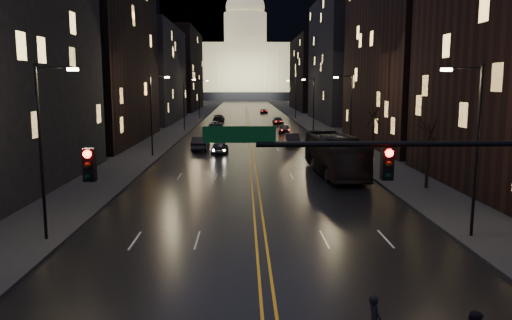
{
  "coord_description": "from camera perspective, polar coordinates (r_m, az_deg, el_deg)",
  "views": [
    {
      "loc": [
        -0.86,
        -14.87,
        8.0
      ],
      "look_at": [
        -0.21,
        11.73,
        3.93
      ],
      "focal_mm": 35.0,
      "sensor_mm": 36.0,
      "label": 1
    }
  ],
  "objects": [
    {
      "name": "road",
      "position": [
        145.1,
        -1.05,
        5.54
      ],
      "size": [
        20.0,
        320.0,
        0.02
      ],
      "primitive_type": "cube",
      "color": "black",
      "rests_on": "ground"
    },
    {
      "name": "sidewalk_left",
      "position": [
        145.68,
        -6.59,
        5.53
      ],
      "size": [
        8.0,
        320.0,
        0.16
      ],
      "primitive_type": "cube",
      "color": "black",
      "rests_on": "ground"
    },
    {
      "name": "sidewalk_right",
      "position": [
        145.85,
        4.49,
        5.56
      ],
      "size": [
        8.0,
        320.0,
        0.16
      ],
      "primitive_type": "cube",
      "color": "black",
      "rests_on": "ground"
    },
    {
      "name": "center_line",
      "position": [
        145.1,
        -1.05,
        5.55
      ],
      "size": [
        0.62,
        320.0,
        0.01
      ],
      "primitive_type": "cube",
      "color": "orange",
      "rests_on": "road"
    },
    {
      "name": "building_left_mid",
      "position": [
        72.01,
        -18.1,
        13.06
      ],
      "size": [
        12.0,
        30.0,
        28.0
      ],
      "primitive_type": "cube",
      "color": "black",
      "rests_on": "ground"
    },
    {
      "name": "building_left_far",
      "position": [
        108.77,
        -12.23,
        9.56
      ],
      "size": [
        12.0,
        34.0,
        20.0
      ],
      "primitive_type": "cube",
      "color": "black",
      "rests_on": "ground"
    },
    {
      "name": "building_left_dist",
      "position": [
        156.23,
        -8.93,
        10.06
      ],
      "size": [
        12.0,
        40.0,
        24.0
      ],
      "primitive_type": "cube",
      "color": "black",
      "rests_on": "ground"
    },
    {
      "name": "building_right_mid",
      "position": [
        109.2,
        10.36,
        11.19
      ],
      "size": [
        12.0,
        34.0,
        26.0
      ],
      "primitive_type": "cube",
      "color": "black",
      "rests_on": "ground"
    },
    {
      "name": "building_right_dist",
      "position": [
        156.44,
        6.75,
        9.74
      ],
      "size": [
        12.0,
        40.0,
        22.0
      ],
      "primitive_type": "cube",
      "color": "black",
      "rests_on": "ground"
    },
    {
      "name": "mountain_ridge",
      "position": [
        401.05,
        4.68,
        16.84
      ],
      "size": [
        520.0,
        60.0,
        130.0
      ],
      "primitive_type": "cube",
      "color": "black",
      "rests_on": "ground"
    },
    {
      "name": "capitol",
      "position": [
        265.03,
        -1.22,
        10.68
      ],
      "size": [
        90.0,
        50.0,
        58.5
      ],
      "color": "black",
      "rests_on": "ground"
    },
    {
      "name": "traffic_signal",
      "position": [
        16.59,
        22.72,
        -2.05
      ],
      "size": [
        17.29,
        0.45,
        7.0
      ],
      "color": "black",
      "rests_on": "ground"
    },
    {
      "name": "streetlamp_right_near",
      "position": [
        27.63,
        23.62,
        1.91
      ],
      "size": [
        2.13,
        0.25,
        9.0
      ],
      "color": "black",
      "rests_on": "ground"
    },
    {
      "name": "streetlamp_left_near",
      "position": [
        26.95,
        -23.06,
        1.79
      ],
      "size": [
        2.13,
        0.25,
        9.0
      ],
      "color": "black",
      "rests_on": "ground"
    },
    {
      "name": "streetlamp_right_mid",
      "position": [
        56.18,
        10.66,
        5.57
      ],
      "size": [
        2.13,
        0.25,
        9.0
      ],
      "color": "black",
      "rests_on": "ground"
    },
    {
      "name": "streetlamp_left_mid",
      "position": [
        55.85,
        -11.71,
        5.53
      ],
      "size": [
        2.13,
        0.25,
        9.0
      ],
      "color": "black",
      "rests_on": "ground"
    },
    {
      "name": "streetlamp_right_far",
      "position": [
        85.72,
        6.49,
        6.7
      ],
      "size": [
        2.13,
        0.25,
        9.0
      ],
      "color": "black",
      "rests_on": "ground"
    },
    {
      "name": "streetlamp_left_far",
      "position": [
        85.51,
        -8.12,
        6.66
      ],
      "size": [
        2.13,
        0.25,
        9.0
      ],
      "color": "black",
      "rests_on": "ground"
    },
    {
      "name": "streetlamp_right_dist",
      "position": [
        115.5,
        4.45,
        7.23
      ],
      "size": [
        2.13,
        0.25,
        9.0
      ],
      "color": "black",
      "rests_on": "ground"
    },
    {
      "name": "streetlamp_left_dist",
      "position": [
        115.34,
        -6.38,
        7.2
      ],
      "size": [
        2.13,
        0.25,
        9.0
      ],
      "color": "black",
      "rests_on": "ground"
    },
    {
      "name": "tree_right_mid",
      "position": [
        39.54,
        19.17,
        3.18
      ],
      "size": [
        2.4,
        2.4,
        6.65
      ],
      "color": "black",
      "rests_on": "ground"
    },
    {
      "name": "tree_right_far",
      "position": [
        54.77,
        13.32,
        4.83
      ],
      "size": [
        2.4,
        2.4,
        6.65
      ],
      "color": "black",
      "rests_on": "ground"
    },
    {
      "name": "bus",
      "position": [
        44.69,
        8.97,
        0.6
      ],
      "size": [
        3.7,
        12.99,
        3.58
      ],
      "primitive_type": "imported",
      "rotation": [
        0.0,
        0.0,
        0.05
      ],
      "color": "black",
      "rests_on": "ground"
    },
    {
      "name": "oncoming_car_a",
      "position": [
        57.63,
        -4.17,
        1.43
      ],
      "size": [
        2.04,
        4.43,
        1.47
      ],
      "primitive_type": "imported",
      "rotation": [
        0.0,
        0.0,
        3.07
      ],
      "color": "black",
      "rests_on": "ground"
    },
    {
      "name": "oncoming_car_b",
      "position": [
        60.74,
        -6.35,
        1.89
      ],
      "size": [
        1.91,
        5.21,
        1.71
      ],
      "primitive_type": "imported",
      "rotation": [
        0.0,
        0.0,
        3.12
      ],
      "color": "black",
      "rests_on": "ground"
    },
    {
      "name": "oncoming_car_c",
      "position": [
        90.25,
        -4.66,
        4.03
      ],
      "size": [
        2.5,
        5.12,
        1.4
      ],
      "primitive_type": "imported",
      "rotation": [
        0.0,
        0.0,
        3.18
      ],
      "color": "black",
      "rests_on": "ground"
    },
    {
      "name": "oncoming_car_d",
      "position": [
        105.83,
        -4.28,
        4.79
      ],
      "size": [
        2.37,
        5.68,
        1.64
      ],
      "primitive_type": "imported",
      "rotation": [
        0.0,
        0.0,
        3.13
      ],
      "color": "black",
      "rests_on": "ground"
    },
    {
      "name": "receding_car_a",
      "position": [
        64.67,
        4.14,
        2.3
      ],
      "size": [
        1.74,
        4.98,
        1.64
      ],
      "primitive_type": "imported",
      "rotation": [
        0.0,
        0.0,
        0.0
      ],
      "color": "black",
      "rests_on": "ground"
    },
    {
      "name": "receding_car_b",
      "position": [
        81.12,
        3.25,
        3.57
      ],
      "size": [
        2.32,
        4.65,
        1.52
      ],
      "primitive_type": "imported",
      "rotation": [
        0.0,
        0.0,
        -0.12
      ],
      "color": "black",
      "rests_on": "ground"
    },
    {
      "name": "receding_car_c",
      "position": [
        99.1,
        2.51,
        4.47
      ],
      "size": [
        2.07,
        4.89,
        1.41
      ],
      "primitive_type": "imported",
      "rotation": [
        0.0,
        0.0,
        0.02
      ],
      "color": "black",
      "rests_on": "ground"
    },
    {
      "name": "receding_car_d",
      "position": [
        137.43,
        0.9,
        5.62
      ],
      "size": [
        2.13,
        4.44,
        1.22
      ],
      "primitive_type": "imported",
      "rotation": [
        0.0,
        0.0,
        -0.02
      ],
      "color": "black",
      "rests_on": "ground"
    }
  ]
}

